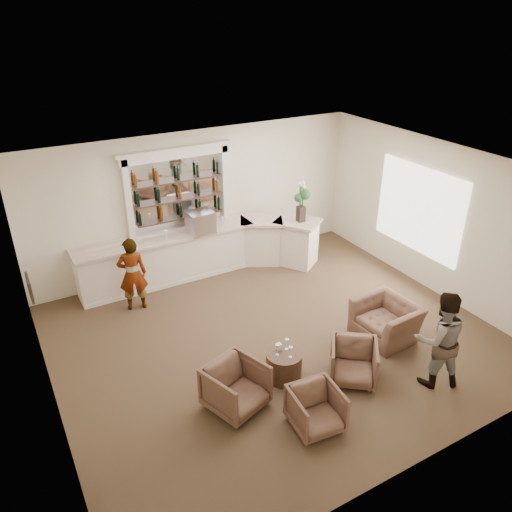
{
  "coord_description": "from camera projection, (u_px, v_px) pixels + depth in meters",
  "views": [
    {
      "loc": [
        -4.18,
        -6.67,
        5.78
      ],
      "look_at": [
        0.08,
        0.9,
        1.35
      ],
      "focal_mm": 35.0,
      "sensor_mm": 36.0,
      "label": 1
    }
  ],
  "objects": [
    {
      "name": "ground",
      "position": [
        275.0,
        337.0,
        9.63
      ],
      "size": [
        8.0,
        8.0,
        0.0
      ],
      "primitive_type": "plane",
      "color": "#4E3627",
      "rests_on": "ground"
    },
    {
      "name": "room_shell",
      "position": [
        265.0,
        211.0,
        9.19
      ],
      "size": [
        8.04,
        7.02,
        3.32
      ],
      "color": "beige",
      "rests_on": "ground"
    },
    {
      "name": "bar_counter",
      "position": [
        203.0,
        252.0,
        11.62
      ],
      "size": [
        5.72,
        1.8,
        1.14
      ],
      "color": "white",
      "rests_on": "ground"
    },
    {
      "name": "back_bar_alcove",
      "position": [
        178.0,
        190.0,
        11.13
      ],
      "size": [
        2.64,
        0.25,
        3.0
      ],
      "color": "white",
      "rests_on": "ground"
    },
    {
      "name": "cocktail_table",
      "position": [
        284.0,
        365.0,
        8.5
      ],
      "size": [
        0.62,
        0.62,
        0.5
      ],
      "primitive_type": "cylinder",
      "color": "#46301E",
      "rests_on": "ground"
    },
    {
      "name": "sommelier",
      "position": [
        132.0,
        274.0,
        10.21
      ],
      "size": [
        0.66,
        0.51,
        1.61
      ],
      "primitive_type": "imported",
      "rotation": [
        0.0,
        0.0,
        2.91
      ],
      "color": "gray",
      "rests_on": "ground"
    },
    {
      "name": "guest",
      "position": [
        440.0,
        340.0,
        8.12
      ],
      "size": [
        1.04,
        0.95,
        1.74
      ],
      "primitive_type": "imported",
      "rotation": [
        0.0,
        0.0,
        2.71
      ],
      "color": "gray",
      "rests_on": "ground"
    },
    {
      "name": "armchair_left",
      "position": [
        236.0,
        387.0,
        7.82
      ],
      "size": [
        1.07,
        1.09,
        0.79
      ],
      "primitive_type": "imported",
      "rotation": [
        0.0,
        0.0,
        0.33
      ],
      "color": "brown",
      "rests_on": "ground"
    },
    {
      "name": "armchair_center",
      "position": [
        316.0,
        409.0,
        7.47
      ],
      "size": [
        0.8,
        0.82,
        0.68
      ],
      "primitive_type": "imported",
      "rotation": [
        0.0,
        0.0,
        -0.1
      ],
      "color": "brown",
      "rests_on": "ground"
    },
    {
      "name": "armchair_right",
      "position": [
        353.0,
        362.0,
        8.42
      ],
      "size": [
        1.09,
        1.09,
        0.71
      ],
      "primitive_type": "imported",
      "rotation": [
        0.0,
        0.0,
        -0.66
      ],
      "color": "brown",
      "rests_on": "ground"
    },
    {
      "name": "armchair_far",
      "position": [
        386.0,
        320.0,
        9.51
      ],
      "size": [
        1.05,
        1.18,
        0.73
      ],
      "primitive_type": "imported",
      "rotation": [
        0.0,
        0.0,
        -1.5
      ],
      "color": "brown",
      "rests_on": "ground"
    },
    {
      "name": "espresso_machine",
      "position": [
        201.0,
        222.0,
        11.15
      ],
      "size": [
        0.59,
        0.5,
        0.49
      ],
      "primitive_type": "cube",
      "rotation": [
        0.0,
        0.0,
        0.06
      ],
      "color": "silver",
      "rests_on": "bar_counter"
    },
    {
      "name": "flower_vase",
      "position": [
        301.0,
        199.0,
        11.57
      ],
      "size": [
        0.26,
        0.26,
        1.0
      ],
      "color": "black",
      "rests_on": "bar_counter"
    },
    {
      "name": "wine_glass_bar_left",
      "position": [
        166.0,
        235.0,
        10.89
      ],
      "size": [
        0.07,
        0.07,
        0.21
      ],
      "primitive_type": null,
      "color": "white",
      "rests_on": "bar_counter"
    },
    {
      "name": "wine_glass_bar_right",
      "position": [
        222.0,
        221.0,
        11.56
      ],
      "size": [
        0.07,
        0.07,
        0.21
      ],
      "primitive_type": null,
      "color": "white",
      "rests_on": "bar_counter"
    },
    {
      "name": "wine_glass_tbl_a",
      "position": [
        277.0,
        350.0,
        8.31
      ],
      "size": [
        0.07,
        0.07,
        0.21
      ],
      "primitive_type": null,
      "color": "white",
      "rests_on": "cocktail_table"
    },
    {
      "name": "wine_glass_tbl_b",
      "position": [
        287.0,
        344.0,
        8.45
      ],
      "size": [
        0.07,
        0.07,
        0.21
      ],
      "primitive_type": null,
      "color": "white",
      "rests_on": "cocktail_table"
    },
    {
      "name": "wine_glass_tbl_c",
      "position": [
        291.0,
        352.0,
        8.26
      ],
      "size": [
        0.07,
        0.07,
        0.21
      ],
      "primitive_type": null,
      "color": "white",
      "rests_on": "cocktail_table"
    },
    {
      "name": "napkin_holder",
      "position": [
        279.0,
        347.0,
        8.46
      ],
      "size": [
        0.08,
        0.08,
        0.12
      ],
      "primitive_type": "cube",
      "color": "white",
      "rests_on": "cocktail_table"
    }
  ]
}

